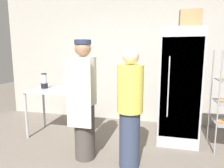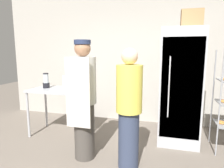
{
  "view_description": "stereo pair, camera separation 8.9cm",
  "coord_description": "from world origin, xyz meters",
  "px_view_note": "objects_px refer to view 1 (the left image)",
  "views": [
    {
      "loc": [
        0.53,
        -2.13,
        1.58
      ],
      "look_at": [
        -0.18,
        0.81,
        1.09
      ],
      "focal_mm": 32.0,
      "sensor_mm": 36.0,
      "label": 1
    },
    {
      "loc": [
        0.62,
        -2.11,
        1.58
      ],
      "look_at": [
        -0.18,
        0.81,
        1.09
      ],
      "focal_mm": 32.0,
      "sensor_mm": 36.0,
      "label": 2
    }
  ],
  "objects_px": {
    "refrigerator": "(178,87)",
    "person_customer": "(130,109)",
    "blender_pitcher": "(44,82)",
    "cardboard_storage_box": "(190,20)",
    "donut_box": "(67,89)",
    "person_baker": "(84,99)"
  },
  "relations": [
    {
      "from": "refrigerator",
      "to": "person_customer",
      "type": "relative_size",
      "value": 1.2
    },
    {
      "from": "blender_pitcher",
      "to": "refrigerator",
      "type": "bearing_deg",
      "value": 5.32
    },
    {
      "from": "cardboard_storage_box",
      "to": "person_customer",
      "type": "bearing_deg",
      "value": -126.46
    },
    {
      "from": "donut_box",
      "to": "person_baker",
      "type": "distance_m",
      "value": 0.78
    },
    {
      "from": "donut_box",
      "to": "refrigerator",
      "type": "bearing_deg",
      "value": 12.27
    },
    {
      "from": "blender_pitcher",
      "to": "person_customer",
      "type": "xyz_separation_m",
      "value": [
        1.78,
        -0.81,
        -0.18
      ]
    },
    {
      "from": "refrigerator",
      "to": "person_baker",
      "type": "relative_size",
      "value": 1.13
    },
    {
      "from": "person_baker",
      "to": "cardboard_storage_box",
      "type": "bearing_deg",
      "value": 34.89
    },
    {
      "from": "donut_box",
      "to": "cardboard_storage_box",
      "type": "distance_m",
      "value": 2.41
    },
    {
      "from": "refrigerator",
      "to": "person_baker",
      "type": "xyz_separation_m",
      "value": [
        -1.37,
        -0.97,
        -0.07
      ]
    },
    {
      "from": "person_customer",
      "to": "person_baker",
      "type": "bearing_deg",
      "value": 174.35
    },
    {
      "from": "blender_pitcher",
      "to": "person_baker",
      "type": "xyz_separation_m",
      "value": [
        1.1,
        -0.74,
        -0.11
      ]
    },
    {
      "from": "blender_pitcher",
      "to": "person_customer",
      "type": "height_order",
      "value": "person_customer"
    },
    {
      "from": "blender_pitcher",
      "to": "person_baker",
      "type": "relative_size",
      "value": 0.17
    },
    {
      "from": "refrigerator",
      "to": "person_baker",
      "type": "distance_m",
      "value": 1.68
    },
    {
      "from": "person_baker",
      "to": "blender_pitcher",
      "type": "bearing_deg",
      "value": 146.01
    },
    {
      "from": "blender_pitcher",
      "to": "donut_box",
      "type": "bearing_deg",
      "value": -18.64
    },
    {
      "from": "donut_box",
      "to": "cardboard_storage_box",
      "type": "bearing_deg",
      "value": 13.61
    },
    {
      "from": "refrigerator",
      "to": "cardboard_storage_box",
      "type": "relative_size",
      "value": 5.75
    },
    {
      "from": "cardboard_storage_box",
      "to": "person_customer",
      "type": "height_order",
      "value": "cardboard_storage_box"
    },
    {
      "from": "cardboard_storage_box",
      "to": "person_baker",
      "type": "relative_size",
      "value": 0.2
    },
    {
      "from": "donut_box",
      "to": "cardboard_storage_box",
      "type": "xyz_separation_m",
      "value": [
        2.05,
        0.5,
        1.18
      ]
    }
  ]
}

